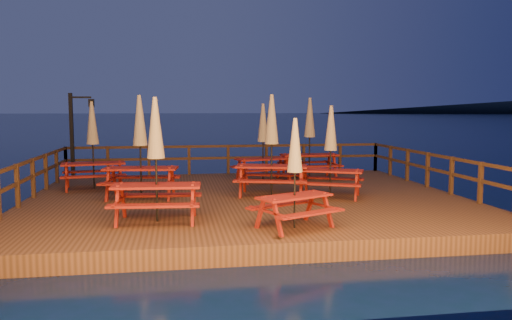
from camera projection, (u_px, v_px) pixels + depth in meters
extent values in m
plane|color=black|center=(246.00, 210.00, 14.12)|extent=(500.00, 500.00, 0.00)
cube|color=#462B16|center=(246.00, 203.00, 14.10)|extent=(12.00, 10.00, 0.40)
cylinder|color=black|center=(73.00, 197.00, 17.79)|extent=(0.24, 0.24, 1.40)
cylinder|color=black|center=(278.00, 273.00, 9.63)|extent=(0.24, 0.24, 1.40)
cylinder|color=black|center=(229.00, 193.00, 18.67)|extent=(0.24, 0.24, 1.40)
cylinder|color=black|center=(371.00, 189.00, 19.54)|extent=(0.24, 0.24, 1.40)
cube|color=black|center=(228.00, 146.00, 18.73)|extent=(11.70, 0.06, 0.09)
cube|color=black|center=(228.00, 158.00, 18.78)|extent=(11.70, 0.06, 0.09)
cube|color=black|center=(100.00, 161.00, 18.05)|extent=(0.10, 0.10, 1.10)
cube|color=black|center=(228.00, 159.00, 18.78)|extent=(0.10, 0.10, 1.10)
cube|color=black|center=(347.00, 157.00, 19.51)|extent=(0.10, 0.10, 1.10)
cube|color=black|center=(25.00, 163.00, 13.05)|extent=(0.06, 9.70, 0.09)
cube|color=black|center=(25.00, 180.00, 13.10)|extent=(0.06, 9.70, 0.09)
cube|color=black|center=(26.00, 182.00, 13.11)|extent=(0.10, 0.10, 1.10)
cube|color=black|center=(60.00, 165.00, 16.92)|extent=(0.10, 0.10, 1.10)
cube|color=black|center=(440.00, 156.00, 14.88)|extent=(0.06, 9.70, 0.09)
cube|color=black|center=(439.00, 171.00, 14.92)|extent=(0.06, 9.70, 0.09)
cube|color=black|center=(439.00, 173.00, 14.93)|extent=(0.10, 0.10, 1.10)
cube|color=black|center=(386.00, 159.00, 18.74)|extent=(0.10, 0.10, 1.10)
cube|color=black|center=(72.00, 136.00, 17.52)|extent=(0.12, 0.12, 3.00)
cube|color=black|center=(81.00, 97.00, 17.44)|extent=(0.70, 0.06, 0.06)
cube|color=black|center=(91.00, 103.00, 17.51)|extent=(0.18, 0.18, 0.28)
sphere|color=#F7A962|center=(91.00, 103.00, 17.51)|extent=(0.14, 0.14, 0.14)
cube|color=maroon|center=(93.00, 164.00, 15.31)|extent=(1.96, 1.01, 0.05)
cube|color=maroon|center=(94.00, 171.00, 15.94)|extent=(1.89, 0.58, 0.05)
cube|color=maroon|center=(94.00, 176.00, 14.76)|extent=(1.89, 0.58, 0.05)
cube|color=maroon|center=(67.00, 176.00, 15.44)|extent=(0.08, 0.11, 0.78)
cube|color=maroon|center=(66.00, 179.00, 14.79)|extent=(0.08, 0.11, 0.78)
cube|color=maroon|center=(120.00, 174.00, 15.92)|extent=(0.08, 0.11, 0.78)
cube|color=maroon|center=(121.00, 176.00, 15.27)|extent=(0.08, 0.11, 0.78)
cylinder|color=black|center=(93.00, 147.00, 15.26)|extent=(0.05, 0.05, 2.60)
cone|color=tan|center=(92.00, 123.00, 15.18)|extent=(0.37, 0.37, 1.30)
sphere|color=black|center=(91.00, 103.00, 15.12)|extent=(0.07, 0.07, 0.07)
cube|color=maroon|center=(157.00, 186.00, 10.87)|extent=(1.95, 0.89, 0.05)
cube|color=maroon|center=(160.00, 195.00, 11.53)|extent=(1.92, 0.44, 0.05)
cube|color=maroon|center=(153.00, 206.00, 10.28)|extent=(1.92, 0.44, 0.05)
cube|color=maroon|center=(123.00, 201.00, 11.19)|extent=(0.07, 0.11, 0.79)
cube|color=maroon|center=(117.00, 207.00, 10.50)|extent=(0.07, 0.11, 0.79)
cube|color=maroon|center=(194.00, 200.00, 11.32)|extent=(0.07, 0.11, 0.79)
cube|color=maroon|center=(193.00, 206.00, 10.63)|extent=(0.07, 0.11, 0.79)
cylinder|color=black|center=(156.00, 162.00, 10.81)|extent=(0.05, 0.05, 2.64)
cone|color=tan|center=(155.00, 128.00, 10.74)|extent=(0.38, 0.38, 1.32)
sphere|color=black|center=(155.00, 99.00, 10.67)|extent=(0.07, 0.07, 0.07)
cube|color=maroon|center=(141.00, 168.00, 13.71)|extent=(2.06, 1.02, 0.05)
cube|color=maroon|center=(146.00, 177.00, 14.40)|extent=(2.00, 0.56, 0.05)
cube|color=maroon|center=(136.00, 184.00, 13.09)|extent=(2.00, 0.56, 0.05)
cube|color=maroon|center=(114.00, 181.00, 14.10)|extent=(0.08, 0.12, 0.82)
cube|color=maroon|center=(108.00, 185.00, 13.37)|extent=(0.08, 0.12, 0.82)
cube|color=maroon|center=(173.00, 181.00, 14.14)|extent=(0.08, 0.12, 0.82)
cube|color=maroon|center=(169.00, 185.00, 13.42)|extent=(0.08, 0.12, 0.82)
cylinder|color=black|center=(140.00, 148.00, 13.66)|extent=(0.05, 0.05, 2.75)
cone|color=tan|center=(140.00, 120.00, 13.58)|extent=(0.40, 0.40, 1.37)
sphere|color=black|center=(139.00, 97.00, 13.51)|extent=(0.08, 0.08, 0.08)
cube|color=maroon|center=(309.00, 155.00, 17.62)|extent=(2.00, 0.82, 0.06)
cube|color=maroon|center=(304.00, 162.00, 18.30)|extent=(1.99, 0.35, 0.06)
cube|color=maroon|center=(315.00, 166.00, 17.01)|extent=(1.99, 0.35, 0.06)
cube|color=maroon|center=(284.00, 166.00, 17.87)|extent=(0.07, 0.11, 0.83)
cube|color=maroon|center=(289.00, 168.00, 17.16)|extent=(0.07, 0.11, 0.83)
cube|color=maroon|center=(328.00, 165.00, 18.17)|extent=(0.07, 0.11, 0.83)
cube|color=maroon|center=(335.00, 167.00, 17.46)|extent=(0.07, 0.11, 0.83)
cylinder|color=black|center=(310.00, 139.00, 17.56)|extent=(0.05, 0.05, 2.75)
cone|color=tan|center=(310.00, 117.00, 17.48)|extent=(0.40, 0.40, 1.38)
sphere|color=black|center=(310.00, 99.00, 17.42)|extent=(0.08, 0.08, 0.08)
cube|color=maroon|center=(272.00, 166.00, 14.14)|extent=(2.13, 1.25, 0.06)
cube|color=maroon|center=(273.00, 175.00, 14.83)|extent=(2.01, 0.80, 0.06)
cube|color=maroon|center=(270.00, 181.00, 13.51)|extent=(2.01, 0.80, 0.06)
cube|color=maroon|center=(244.00, 179.00, 14.62)|extent=(0.09, 0.12, 0.83)
cube|color=maroon|center=(241.00, 182.00, 13.89)|extent=(0.09, 0.12, 0.83)
cube|color=maroon|center=(301.00, 179.00, 14.46)|extent=(0.09, 0.12, 0.83)
cube|color=maroon|center=(301.00, 183.00, 13.74)|extent=(0.09, 0.12, 0.83)
cylinder|color=black|center=(272.00, 147.00, 14.08)|extent=(0.05, 0.05, 2.77)
cone|color=tan|center=(272.00, 119.00, 14.00)|extent=(0.40, 0.40, 1.39)
sphere|color=black|center=(272.00, 96.00, 13.93)|extent=(0.08, 0.08, 0.08)
cube|color=maroon|center=(330.00, 171.00, 13.89)|extent=(1.91, 1.37, 0.05)
cube|color=maroon|center=(333.00, 178.00, 14.49)|extent=(1.73, 0.99, 0.05)
cube|color=maroon|center=(327.00, 184.00, 13.35)|extent=(1.73, 0.99, 0.05)
cube|color=maroon|center=(306.00, 181.00, 14.44)|extent=(0.10, 0.11, 0.74)
cube|color=maroon|center=(302.00, 184.00, 13.82)|extent=(0.10, 0.11, 0.74)
cube|color=maroon|center=(358.00, 183.00, 14.04)|extent=(0.10, 0.11, 0.74)
cube|color=maroon|center=(356.00, 187.00, 13.42)|extent=(0.10, 0.11, 0.74)
cylinder|color=black|center=(331.00, 153.00, 13.84)|extent=(0.04, 0.04, 2.47)
cone|color=tan|center=(331.00, 128.00, 13.77)|extent=(0.36, 0.36, 1.24)
sphere|color=black|center=(331.00, 107.00, 13.71)|extent=(0.07, 0.07, 0.07)
cube|color=maroon|center=(263.00, 159.00, 16.86)|extent=(1.95, 1.12, 0.05)
cube|color=maroon|center=(256.00, 166.00, 17.46)|extent=(1.85, 0.70, 0.05)
cube|color=maroon|center=(270.00, 170.00, 16.33)|extent=(1.85, 0.70, 0.05)
cube|color=maroon|center=(238.00, 170.00, 16.92)|extent=(0.08, 0.11, 0.76)
cube|color=maroon|center=(246.00, 172.00, 16.30)|extent=(0.08, 0.11, 0.76)
cube|color=maroon|center=(279.00, 168.00, 17.50)|extent=(0.08, 0.11, 0.76)
cube|color=maroon|center=(288.00, 170.00, 16.88)|extent=(0.08, 0.11, 0.76)
cylinder|color=black|center=(263.00, 144.00, 16.81)|extent=(0.04, 0.04, 2.55)
cone|color=tan|center=(263.00, 123.00, 16.73)|extent=(0.37, 0.37, 1.27)
sphere|color=black|center=(263.00, 105.00, 16.67)|extent=(0.07, 0.07, 0.07)
cube|color=maroon|center=(295.00, 196.00, 10.30)|extent=(1.70, 1.25, 0.04)
cube|color=maroon|center=(279.00, 205.00, 10.76)|extent=(1.54, 0.91, 0.04)
cube|color=maroon|center=(311.00, 213.00, 9.90)|extent=(1.54, 0.91, 0.04)
cube|color=maroon|center=(260.00, 213.00, 10.20)|extent=(0.09, 0.10, 0.66)
cube|color=maroon|center=(277.00, 219.00, 9.72)|extent=(0.09, 0.10, 0.66)
cube|color=maroon|center=(310.00, 206.00, 10.95)|extent=(0.09, 0.10, 0.66)
cube|color=maroon|center=(328.00, 211.00, 10.47)|extent=(0.09, 0.10, 0.66)
cylinder|color=black|center=(295.00, 175.00, 10.26)|extent=(0.04, 0.04, 2.21)
cone|color=tan|center=(295.00, 145.00, 10.19)|extent=(0.32, 0.32, 1.11)
sphere|color=black|center=(295.00, 120.00, 10.14)|extent=(0.06, 0.06, 0.06)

